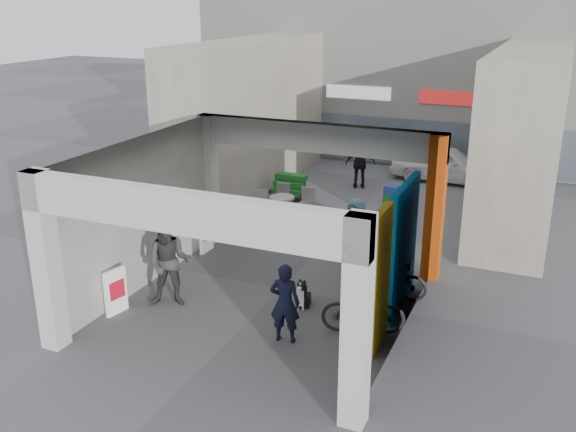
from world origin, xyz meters
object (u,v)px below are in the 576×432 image
at_px(cafe_set, 282,208).
at_px(man_elderly, 356,232).
at_px(man_back_turned, 169,262).
at_px(man_with_dog, 285,303).
at_px(produce_stand, 289,190).
at_px(white_van, 445,163).
at_px(bicycle_rear, 363,310).
at_px(bicycle_front, 386,277).
at_px(border_collie, 303,296).
at_px(man_crates, 360,163).

relative_size(cafe_set, man_elderly, 0.93).
bearing_deg(man_back_turned, man_with_dog, -31.01).
relative_size(produce_stand, white_van, 0.33).
bearing_deg(man_elderly, bicycle_rear, -48.48).
bearing_deg(man_back_turned, bicycle_front, 5.15).
relative_size(man_elderly, white_van, 0.45).
xyz_separation_m(cafe_set, produce_stand, (-0.58, 1.92, -0.02)).
height_order(cafe_set, border_collie, cafe_set).
bearing_deg(bicycle_rear, bicycle_front, -16.23).
relative_size(man_with_dog, bicycle_front, 0.89).
xyz_separation_m(cafe_set, man_back_turned, (0.06, -6.12, 0.66)).
height_order(man_with_dog, man_elderly, man_elderly).
height_order(produce_stand, bicycle_rear, bicycle_rear).
bearing_deg(bicycle_rear, white_van, -13.67).
xyz_separation_m(man_back_turned, bicycle_rear, (4.20, 0.46, -0.50)).
bearing_deg(man_elderly, white_van, 106.88).
relative_size(cafe_set, bicycle_rear, 0.95).
height_order(bicycle_front, bicycle_rear, bicycle_rear).
bearing_deg(man_elderly, produce_stand, 151.44).
relative_size(man_crates, bicycle_rear, 1.05).
height_order(border_collie, man_with_dog, man_with_dog).
bearing_deg(white_van, bicycle_rear, -174.34).
height_order(cafe_set, white_van, white_van).
distance_m(border_collie, man_elderly, 2.79).
height_order(produce_stand, bicycle_front, bicycle_front).
height_order(man_back_turned, man_crates, man_back_turned).
height_order(man_with_dog, bicycle_front, man_with_dog).
relative_size(man_crates, white_van, 0.46).
relative_size(border_collie, man_elderly, 0.40).
relative_size(bicycle_front, bicycle_rear, 1.09).
bearing_deg(man_back_turned, produce_stand, 72.03).
xyz_separation_m(cafe_set, white_van, (3.73, 6.15, 0.31)).
bearing_deg(produce_stand, man_with_dog, -58.58).
relative_size(man_with_dog, white_van, 0.43).
distance_m(bicycle_front, white_van, 10.08).
height_order(man_with_dog, bicycle_rear, man_with_dog).
bearing_deg(man_with_dog, border_collie, -91.98).
height_order(man_back_turned, man_elderly, man_back_turned).
bearing_deg(border_collie, bicycle_rear, -32.93).
relative_size(man_with_dog, bicycle_rear, 0.97).
height_order(man_with_dog, man_crates, man_crates).
bearing_deg(man_back_turned, bicycle_rear, -16.21).
relative_size(man_back_turned, man_crates, 1.14).
bearing_deg(man_crates, bicycle_front, 90.19).
bearing_deg(man_with_dog, man_elderly, -101.80).
relative_size(border_collie, bicycle_front, 0.38).
bearing_deg(bicycle_front, white_van, -1.95).
xyz_separation_m(man_back_turned, bicycle_front, (4.20, 2.20, -0.52)).
bearing_deg(bicycle_rear, produce_stand, 16.31).
bearing_deg(white_van, man_elderly, 178.63).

